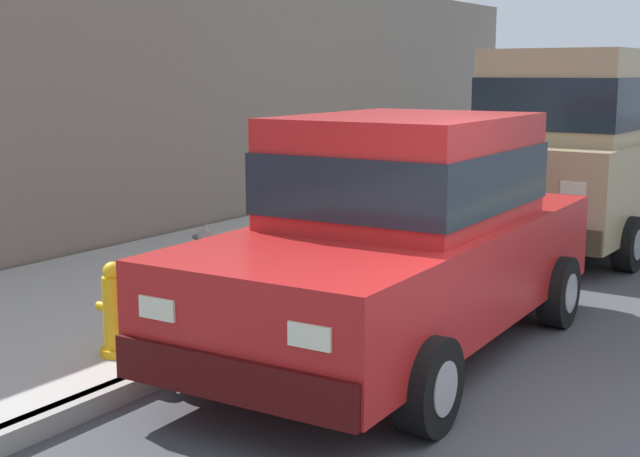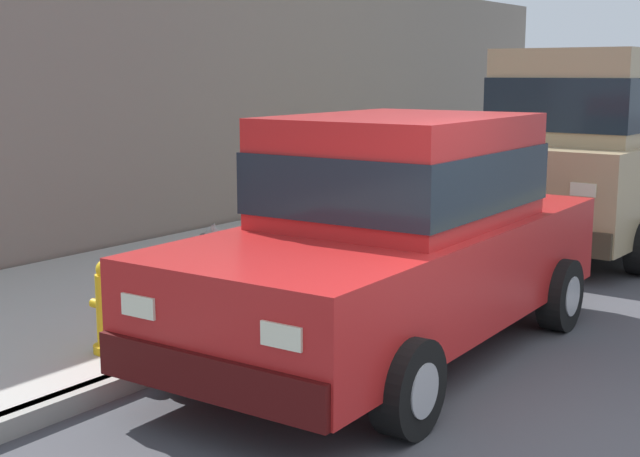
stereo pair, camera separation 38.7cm
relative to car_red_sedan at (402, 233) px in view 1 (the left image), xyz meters
name	(u,v)px [view 1 (the left image)]	position (x,y,z in m)	size (l,w,h in m)	color
curb	(210,354)	(-1.11, -1.09, -0.91)	(0.16, 64.00, 0.14)	gray
sidewalk	(55,320)	(-2.91, -1.09, -0.91)	(3.60, 64.00, 0.14)	#A8A59E
car_red_sedan	(402,233)	(0.00, 0.00, 0.00)	(2.13, 4.65, 1.92)	red
car_tan_van	(593,138)	(-0.07, 5.51, 0.41)	(2.25, 4.96, 2.52)	tan
dog_grey	(225,243)	(-2.72, 1.10, -0.55)	(0.69, 0.42, 0.49)	#999691
fire_hydrant	(114,312)	(-1.56, -1.66, -0.51)	(0.34, 0.24, 0.72)	gold
building_facade	(214,99)	(-5.01, 3.71, 0.88)	(0.50, 20.00, 3.73)	slate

